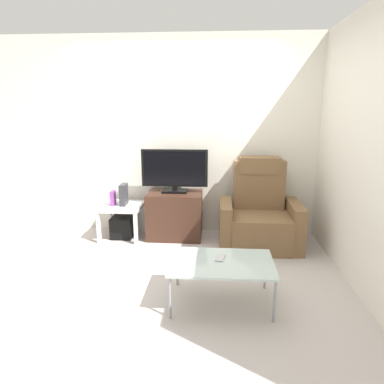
% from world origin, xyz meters
% --- Properties ---
extents(ground_plane, '(6.40, 6.40, 0.00)m').
position_xyz_m(ground_plane, '(0.00, 0.00, 0.00)').
color(ground_plane, '#BCB2AD').
extents(wall_back, '(6.40, 0.06, 2.60)m').
position_xyz_m(wall_back, '(0.00, 1.13, 1.30)').
color(wall_back, silver).
rests_on(wall_back, ground).
extents(wall_side, '(0.06, 4.48, 2.60)m').
position_xyz_m(wall_side, '(1.88, 0.00, 1.30)').
color(wall_side, silver).
rests_on(wall_side, ground).
extents(tv_stand, '(0.71, 0.49, 0.61)m').
position_xyz_m(tv_stand, '(-0.01, 0.82, 0.31)').
color(tv_stand, '#3D2319').
rests_on(tv_stand, ground).
extents(television, '(0.85, 0.20, 0.56)m').
position_xyz_m(television, '(-0.01, 0.84, 0.90)').
color(television, black).
rests_on(television, tv_stand).
extents(recliner_armchair, '(0.98, 0.78, 1.08)m').
position_xyz_m(recliner_armchair, '(1.07, 0.65, 0.37)').
color(recliner_armchair, brown).
rests_on(recliner_armchair, ground).
extents(side_table, '(0.54, 0.54, 0.44)m').
position_xyz_m(side_table, '(-0.71, 0.76, 0.38)').
color(side_table, white).
rests_on(side_table, ground).
extents(subwoofer_box, '(0.28, 0.28, 0.28)m').
position_xyz_m(subwoofer_box, '(-0.71, 0.76, 0.14)').
color(subwoofer_box, black).
rests_on(subwoofer_box, ground).
extents(book_upright, '(0.05, 0.13, 0.19)m').
position_xyz_m(book_upright, '(-0.81, 0.74, 0.54)').
color(book_upright, purple).
rests_on(book_upright, side_table).
extents(game_console, '(0.07, 0.20, 0.28)m').
position_xyz_m(game_console, '(-0.67, 0.77, 0.58)').
color(game_console, '#333338').
rests_on(game_console, side_table).
extents(coffee_table, '(0.90, 0.60, 0.39)m').
position_xyz_m(coffee_table, '(0.59, -0.74, 0.36)').
color(coffee_table, '#B2C6C1').
rests_on(coffee_table, ground).
extents(cell_phone, '(0.10, 0.16, 0.01)m').
position_xyz_m(cell_phone, '(0.58, -0.67, 0.39)').
color(cell_phone, '#B7B7BC').
rests_on(cell_phone, coffee_table).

